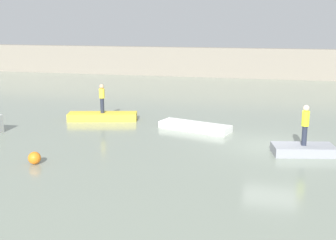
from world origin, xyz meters
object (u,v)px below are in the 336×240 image
Objects in this scene: person_hiviz_shirt at (305,123)px; rowboat_grey at (303,150)px; mooring_buoy at (34,158)px; person_yellow_shirt at (102,97)px; rowboat_yellow at (103,116)px; rowboat_white at (195,127)px.

rowboat_grey is at bearing -153.43° from person_hiviz_shirt.
person_hiviz_shirt is 3.44× the size of mooring_buoy.
mooring_buoy is (0.26, -8.12, -1.13)m from person_yellow_shirt.
rowboat_yellow is 7.69× the size of mooring_buoy.
mooring_buoy is (-10.75, -3.90, 0.05)m from rowboat_grey.
rowboat_white is 5.87m from person_yellow_shirt.
mooring_buoy reaches higher than rowboat_yellow.
person_yellow_shirt is at bearing 147.41° from rowboat_grey.
person_yellow_shirt is (-5.65, 1.01, 1.21)m from rowboat_white.
rowboat_white is 8.93m from mooring_buoy.
rowboat_yellow is at bearing 147.41° from rowboat_grey.
person_hiviz_shirt is at bearing 14.95° from rowboat_grey.
rowboat_white is 2.18× the size of person_hiviz_shirt.
rowboat_grey is 11.44m from mooring_buoy.
person_hiviz_shirt is at bearing 19.93° from mooring_buoy.
person_yellow_shirt is at bearing 159.02° from person_hiviz_shirt.
person_yellow_shirt is at bearing -172.41° from rowboat_white.
person_hiviz_shirt is 11.50m from mooring_buoy.
mooring_buoy reaches higher than rowboat_grey.
rowboat_grey is (5.36, -3.22, 0.03)m from rowboat_white.
rowboat_grey is 1.57× the size of person_yellow_shirt.
person_yellow_shirt reaches higher than mooring_buoy.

